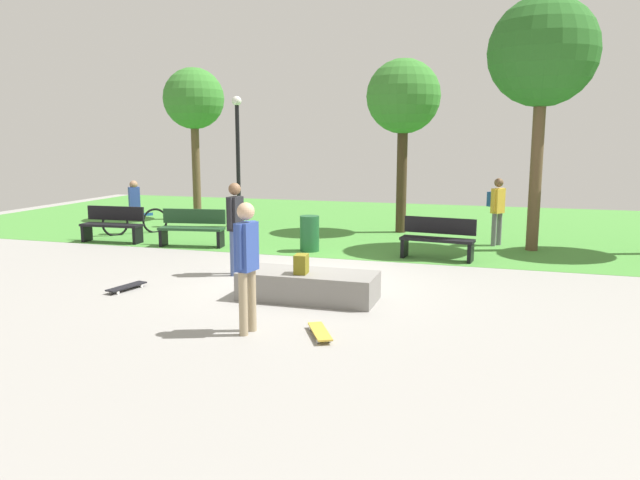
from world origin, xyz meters
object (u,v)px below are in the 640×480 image
skateboard_by_ledge (320,332)px  park_bench_far_right (438,238)px  tree_tall_oak (194,101)px  trash_bin (310,234)px  tree_leaning_ash (543,54)px  skater_watching (235,221)px  concrete_ledge (308,286)px  skateboard_spare (127,287)px  backpack_on_ledge (301,264)px  park_bench_far_left (192,227)px  pedestrian_with_backpack (497,205)px  skater_performing_trick (247,257)px  park_bench_center_lawn (113,224)px  lamp_post (238,147)px  tree_broad_elm (403,99)px  cyclist_on_bicycle (135,211)px

skateboard_by_ledge → park_bench_far_right: park_bench_far_right is taller
tree_tall_oak → trash_bin: 7.63m
tree_leaning_ash → skater_watching: bearing=-141.7°
concrete_ledge → skateboard_spare: (-3.26, -0.36, -0.17)m
concrete_ledge → backpack_on_ledge: size_ratio=7.11×
tree_leaning_ash → concrete_ledge: bearing=-122.7°
skater_watching → park_bench_far_left: size_ratio=1.09×
pedestrian_with_backpack → skater_performing_trick: bearing=-110.9°
concrete_ledge → tree_leaning_ash: bearing=57.3°
pedestrian_with_backpack → skateboard_by_ledge: bearing=-104.9°
park_bench_far_right → pedestrian_with_backpack: size_ratio=0.98×
concrete_ledge → park_bench_center_lawn: park_bench_center_lawn is taller
park_bench_center_lawn → lamp_post: size_ratio=0.42×
skater_performing_trick → trash_bin: (-1.07, 6.06, -0.65)m
park_bench_far_left → backpack_on_ledge: bearing=-44.0°
tree_broad_elm → tree_tall_oak: size_ratio=0.99×
tree_tall_oak → trash_bin: tree_tall_oak is taller
backpack_on_ledge → skater_performing_trick: bearing=169.5°
park_bench_far_left → pedestrian_with_backpack: bearing=17.8°
park_bench_far_left → tree_leaning_ash: 9.17m
park_bench_far_right → pedestrian_with_backpack: bearing=61.3°
cyclist_on_bicycle → park_bench_far_right: bearing=-7.5°
park_bench_far_left → skateboard_spare: bearing=-76.6°
skater_watching → tree_leaning_ash: tree_leaning_ash is taller
skateboard_spare → park_bench_far_left: (-1.02, 4.28, 0.42)m
park_bench_far_left → trash_bin: bearing=4.1°
tree_broad_elm → lamp_post: 5.05m
concrete_ledge → trash_bin: size_ratio=2.69×
tree_tall_oak → tree_leaning_ash: size_ratio=0.83×
concrete_ledge → park_bench_far_left: (-4.29, 3.92, 0.25)m
park_bench_center_lawn → pedestrian_with_backpack: size_ratio=0.97×
backpack_on_ledge → skateboard_by_ledge: backpack_on_ledge is taller
lamp_post → concrete_ledge: bearing=-58.0°
park_bench_far_left → cyclist_on_bicycle: (-2.46, 1.25, 0.15)m
skater_performing_trick → tree_tall_oak: tree_tall_oak is taller
skateboard_by_ledge → pedestrian_with_backpack: (2.13, 8.00, 0.94)m
park_bench_far_right → tree_tall_oak: bearing=152.0°
skater_performing_trick → tree_leaning_ash: bearing=62.8°
tree_broad_elm → cyclist_on_bicycle: bearing=-160.5°
backpack_on_ledge → trash_bin: 4.47m
skater_watching → tree_leaning_ash: 7.99m
park_bench_far_right → tree_leaning_ash: size_ratio=0.28×
trash_bin → tree_broad_elm: bearing=65.9°
skater_performing_trick → tree_tall_oak: bearing=121.4°
skater_performing_trick → park_bench_center_lawn: (-6.29, 5.80, -0.59)m
skateboard_by_ledge → tree_leaning_ash: bearing=68.5°
park_bench_center_lawn → cyclist_on_bicycle: bearing=99.3°
park_bench_center_lawn → tree_tall_oak: size_ratio=0.33×
pedestrian_with_backpack → tree_leaning_ash: bearing=-26.5°
skateboard_by_ledge → park_bench_far_left: (-5.03, 5.69, 0.42)m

